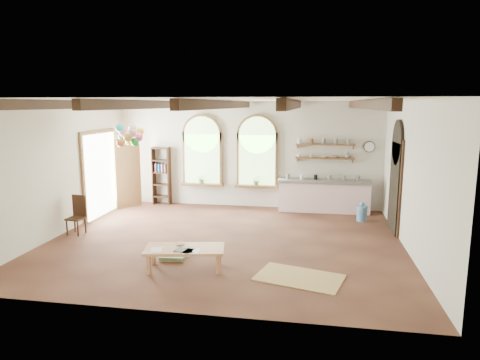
% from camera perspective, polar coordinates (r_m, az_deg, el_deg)
% --- Properties ---
extents(floor, '(8.00, 8.00, 0.00)m').
position_cam_1_polar(floor, '(9.96, -2.06, -8.11)').
color(floor, brown).
rests_on(floor, ground).
extents(ceiling_beams, '(6.20, 6.80, 0.18)m').
position_cam_1_polar(ceiling_beams, '(9.46, -2.18, 10.03)').
color(ceiling_beams, '#332010').
rests_on(ceiling_beams, ceiling).
extents(window_left, '(1.30, 0.28, 2.20)m').
position_cam_1_polar(window_left, '(13.20, -5.05, 3.62)').
color(window_left, brown).
rests_on(window_left, floor).
extents(window_right, '(1.30, 0.28, 2.20)m').
position_cam_1_polar(window_right, '(12.88, 2.30, 3.49)').
color(window_right, brown).
rests_on(window_right, floor).
extents(left_doorway, '(0.10, 1.90, 2.50)m').
position_cam_1_polar(left_doorway, '(12.68, -18.13, 0.69)').
color(left_doorway, brown).
rests_on(left_doorway, floor).
extents(right_doorway, '(0.10, 1.30, 2.40)m').
position_cam_1_polar(right_doorway, '(11.13, 19.92, -0.92)').
color(right_doorway, black).
rests_on(right_doorway, floor).
extents(kitchen_counter, '(2.68, 0.62, 0.94)m').
position_cam_1_polar(kitchen_counter, '(12.74, 11.09, -2.04)').
color(kitchen_counter, white).
rests_on(kitchen_counter, floor).
extents(wall_shelf_lower, '(1.70, 0.24, 0.04)m').
position_cam_1_polar(wall_shelf_lower, '(12.74, 11.24, 2.86)').
color(wall_shelf_lower, brown).
rests_on(wall_shelf_lower, wall_back).
extents(wall_shelf_upper, '(1.70, 0.24, 0.04)m').
position_cam_1_polar(wall_shelf_upper, '(12.70, 11.30, 4.65)').
color(wall_shelf_upper, brown).
rests_on(wall_shelf_upper, wall_back).
extents(wall_clock, '(0.32, 0.04, 0.32)m').
position_cam_1_polar(wall_clock, '(12.87, 16.87, 4.26)').
color(wall_clock, black).
rests_on(wall_clock, wall_back).
extents(bookshelf, '(0.53, 0.32, 1.80)m').
position_cam_1_polar(bookshelf, '(13.59, -10.43, 0.56)').
color(bookshelf, '#332010').
rests_on(bookshelf, floor).
extents(coffee_table, '(1.59, 0.93, 0.42)m').
position_cam_1_polar(coffee_table, '(8.28, -7.39, -9.27)').
color(coffee_table, tan).
rests_on(coffee_table, floor).
extents(side_chair, '(0.41, 0.41, 0.94)m').
position_cam_1_polar(side_chair, '(11.13, -20.95, -5.37)').
color(side_chair, '#332010').
rests_on(side_chair, floor).
extents(floor_mat, '(1.71, 1.31, 0.02)m').
position_cam_1_polar(floor_mat, '(8.02, 7.90, -12.75)').
color(floor_mat, tan).
rests_on(floor_mat, floor).
extents(floor_cushion, '(0.53, 0.53, 0.09)m').
position_cam_1_polar(floor_cushion, '(9.00, -8.79, -9.96)').
color(floor_cushion, '#6F8B60').
rests_on(floor_cushion, floor).
extents(water_jug_a, '(0.31, 0.31, 0.60)m').
position_cam_1_polar(water_jug_a, '(12.84, 14.71, -3.09)').
color(water_jug_a, '#5486B4').
rests_on(water_jug_a, floor).
extents(water_jug_b, '(0.27, 0.27, 0.53)m').
position_cam_1_polar(water_jug_b, '(11.99, 15.94, -4.21)').
color(water_jug_b, '#5486B4').
rests_on(water_jug_b, floor).
extents(balloon_cluster, '(0.69, 0.73, 1.14)m').
position_cam_1_polar(balloon_cluster, '(11.11, -14.53, 5.77)').
color(balloon_cluster, silver).
rests_on(balloon_cluster, floor).
extents(table_book, '(0.24, 0.27, 0.02)m').
position_cam_1_polar(table_book, '(8.46, -8.54, -8.45)').
color(table_book, olive).
rests_on(table_book, coffee_table).
extents(tablet, '(0.22, 0.29, 0.01)m').
position_cam_1_polar(tablet, '(8.15, -7.93, -9.20)').
color(tablet, black).
rests_on(tablet, coffee_table).
extents(potted_plant_left, '(0.27, 0.23, 0.30)m').
position_cam_1_polar(potted_plant_left, '(13.21, -5.11, 0.19)').
color(potted_plant_left, '#598C4C').
rests_on(potted_plant_left, window_left).
extents(potted_plant_right, '(0.27, 0.23, 0.30)m').
position_cam_1_polar(potted_plant_right, '(12.89, 2.22, -0.02)').
color(potted_plant_right, '#598C4C').
rests_on(potted_plant_right, window_right).
extents(shelf_cup_a, '(0.12, 0.10, 0.10)m').
position_cam_1_polar(shelf_cup_a, '(12.73, 7.87, 3.26)').
color(shelf_cup_a, white).
rests_on(shelf_cup_a, wall_shelf_lower).
extents(shelf_cup_b, '(0.10, 0.10, 0.09)m').
position_cam_1_polar(shelf_cup_b, '(12.73, 9.45, 3.21)').
color(shelf_cup_b, beige).
rests_on(shelf_cup_b, wall_shelf_lower).
extents(shelf_bowl_a, '(0.22, 0.22, 0.05)m').
position_cam_1_polar(shelf_bowl_a, '(12.73, 11.02, 3.07)').
color(shelf_bowl_a, beige).
rests_on(shelf_bowl_a, wall_shelf_lower).
extents(shelf_bowl_b, '(0.20, 0.20, 0.06)m').
position_cam_1_polar(shelf_bowl_b, '(12.75, 12.59, 3.04)').
color(shelf_bowl_b, '#8C664C').
rests_on(shelf_bowl_b, wall_shelf_lower).
extents(shelf_vase, '(0.18, 0.18, 0.19)m').
position_cam_1_polar(shelf_vase, '(12.76, 14.18, 3.28)').
color(shelf_vase, slate).
rests_on(shelf_vase, wall_shelf_lower).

